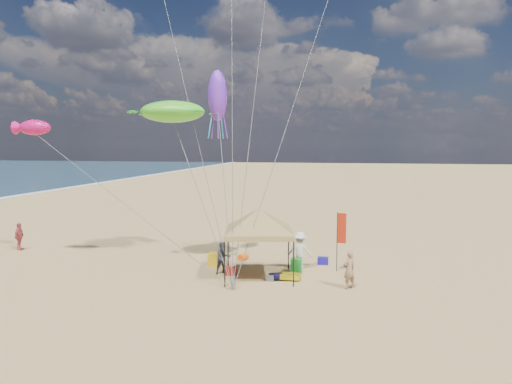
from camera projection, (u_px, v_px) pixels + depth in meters
ground at (242, 295)px, 20.17m from camera, size 280.00×280.00×0.00m
canopy_tent at (259, 211)px, 22.52m from camera, size 5.96×5.96×3.75m
feather_flag at (340, 232)px, 23.69m from camera, size 0.45×0.08×2.95m
cooler_red at (231, 271)px, 23.25m from camera, size 0.54×0.38×0.38m
cooler_blue at (323, 261)px, 25.28m from camera, size 0.54×0.38×0.38m
bag_navy at (276, 277)px, 22.31m from camera, size 0.69×0.54×0.36m
bag_orange at (243, 257)px, 26.16m from camera, size 0.54×0.69×0.36m
chair_green at (296, 266)px, 23.60m from camera, size 0.50×0.50×0.70m
chair_yellow at (214, 259)px, 24.91m from camera, size 0.50×0.50×0.70m
crate_grey at (270, 278)px, 22.24m from camera, size 0.34×0.30×0.28m
beach_cart at (290, 276)px, 22.31m from camera, size 0.90×0.50×0.24m
person_near_a at (349, 270)px, 20.97m from camera, size 0.72×0.71×1.67m
person_near_b at (223, 258)px, 23.38m from camera, size 0.95×0.89×1.55m
person_near_c at (300, 251)px, 24.28m from camera, size 1.22×0.71×1.87m
person_far_a at (19, 236)px, 28.62m from camera, size 0.57×1.01×1.62m
turtle_kite at (172, 112)px, 24.90m from camera, size 4.02×3.60×1.12m
fish_kite at (35, 128)px, 25.85m from camera, size 1.97×1.23×0.82m
squid_kite at (217, 95)px, 25.55m from camera, size 1.17×1.17×2.66m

